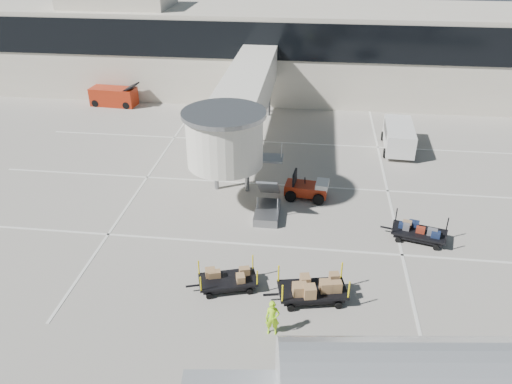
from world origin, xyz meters
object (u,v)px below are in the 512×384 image
Objects in this scene: baggage_tug at (307,189)px; belt_loader at (114,97)px; box_cart_near at (312,290)px; minivan at (399,135)px; box_cart_far at (228,280)px; suitcase_cart at (420,233)px; ground_worker at (272,318)px.

belt_loader is at bearing 146.36° from baggage_tug.
belt_loader is (-18.94, 25.03, 0.26)m from box_cart_near.
belt_loader is at bearing 167.06° from minivan.
belt_loader reaches higher than box_cart_far.
box_cart_near is 0.77× the size of minivan.
box_cart_near reaches higher than suitcase_cart.
belt_loader is (-24.98, 7.04, -0.31)m from minivan.
ground_worker is at bearing -107.84° from minivan.
box_cart_far is at bearing -116.68° from minivan.
box_cart_near is (-5.71, -5.55, 0.07)m from suitcase_cart.
baggage_tug reaches higher than suitcase_cart.
ground_worker is 0.37× the size of belt_loader.
belt_loader reaches higher than box_cart_near.
minivan is at bearing 58.45° from baggage_tug.
suitcase_cart is 31.42m from belt_loader.
box_cart_near reaches higher than box_cart_far.
minivan is at bearing 103.04° from suitcase_cart.
ground_worker reaches higher than box_cart_near.
belt_loader is at bearing 115.44° from box_cart_near.
ground_worker is at bearing -53.39° from belt_loader.
box_cart_far is at bearing -104.06° from baggage_tug.
belt_loader is (-15.00, 24.69, 0.33)m from box_cart_far.
suitcase_cart is 7.96m from box_cart_near.
ground_worker is (-7.30, -7.85, 0.34)m from suitcase_cart.
box_cart_far is (-9.64, -5.21, 0.00)m from suitcase_cart.
baggage_tug is 0.81× the size of box_cart_far.
suitcase_cart is at bearing 11.48° from box_cart_far.
baggage_tug is 9.59m from box_cart_near.
belt_loader is at bearing 119.73° from ground_worker.
suitcase_cart is 0.91× the size of box_cart_near.
baggage_tug is 1.66× the size of ground_worker.
baggage_tug reaches higher than box_cart_near.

